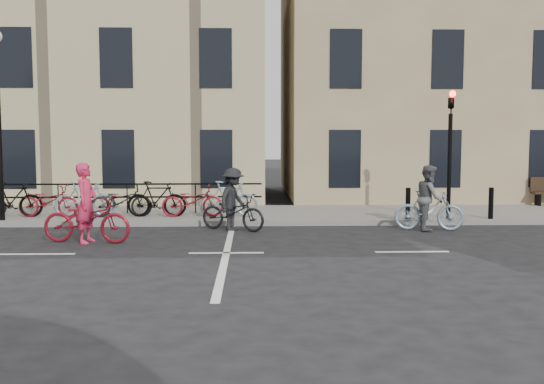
{
  "coord_description": "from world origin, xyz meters",
  "views": [
    {
      "loc": [
        0.56,
        -12.79,
        2.43
      ],
      "look_at": [
        1.05,
        2.4,
        1.1
      ],
      "focal_mm": 40.0,
      "sensor_mm": 36.0,
      "label": 1
    }
  ],
  "objects_px": {
    "traffic_light": "(450,138)",
    "cyclist_dark": "(233,206)",
    "cyclist_pink": "(87,215)",
    "cyclist_grey": "(429,204)"
  },
  "relations": [
    {
      "from": "traffic_light",
      "to": "cyclist_dark",
      "type": "relative_size",
      "value": 1.99
    },
    {
      "from": "cyclist_pink",
      "to": "cyclist_dark",
      "type": "relative_size",
      "value": 1.12
    },
    {
      "from": "cyclist_pink",
      "to": "cyclist_grey",
      "type": "xyz_separation_m",
      "value": [
        8.59,
        1.65,
        0.06
      ]
    },
    {
      "from": "cyclist_grey",
      "to": "cyclist_dark",
      "type": "height_order",
      "value": "cyclist_grey"
    },
    {
      "from": "cyclist_grey",
      "to": "cyclist_dark",
      "type": "relative_size",
      "value": 0.95
    },
    {
      "from": "traffic_light",
      "to": "cyclist_grey",
      "type": "height_order",
      "value": "traffic_light"
    },
    {
      "from": "traffic_light",
      "to": "cyclist_grey",
      "type": "xyz_separation_m",
      "value": [
        -0.94,
        -1.27,
        -1.75
      ]
    },
    {
      "from": "cyclist_grey",
      "to": "cyclist_pink",
      "type": "bearing_deg",
      "value": 111.99
    },
    {
      "from": "traffic_light",
      "to": "cyclist_grey",
      "type": "relative_size",
      "value": 2.08
    },
    {
      "from": "traffic_light",
      "to": "cyclist_pink",
      "type": "relative_size",
      "value": 1.78
    }
  ]
}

